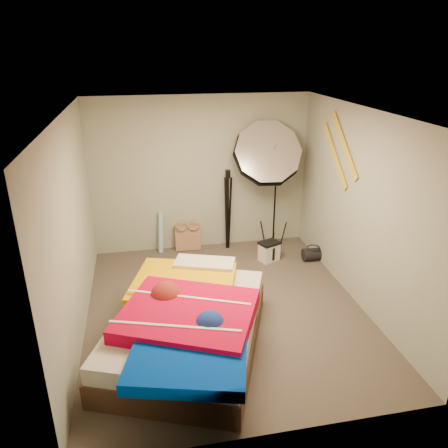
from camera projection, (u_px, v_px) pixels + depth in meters
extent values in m
plane|color=brown|center=(225.00, 309.00, 5.67)|extent=(4.00, 4.00, 0.00)
plane|color=silver|center=(226.00, 113.00, 4.71)|extent=(4.00, 4.00, 0.00)
plane|color=#9DA391|center=(201.00, 175.00, 7.00)|extent=(3.50, 0.00, 3.50)
plane|color=#9DA391|center=(277.00, 315.00, 3.38)|extent=(3.50, 0.00, 3.50)
plane|color=#9DA391|center=(72.00, 232.00, 4.88)|extent=(0.00, 4.00, 4.00)
plane|color=#9DA391|center=(361.00, 210.00, 5.51)|extent=(0.00, 4.00, 4.00)
cube|color=tan|center=(188.00, 238.00, 7.26)|extent=(0.42, 0.19, 0.43)
cylinder|color=#479BBE|center=(161.00, 232.00, 7.14)|extent=(0.14, 0.21, 0.68)
cube|color=silver|center=(269.00, 252.00, 6.91)|extent=(0.35, 0.31, 0.29)
cylinder|color=black|center=(313.00, 254.00, 6.93)|extent=(0.34, 0.21, 0.20)
cube|color=gold|center=(344.00, 145.00, 5.78)|extent=(0.02, 0.91, 0.78)
cube|color=gold|center=(335.00, 156.00, 6.08)|extent=(0.02, 0.91, 0.78)
cube|color=#4C3222|center=(188.00, 337.00, 4.91)|extent=(2.18, 2.55, 0.28)
cube|color=beige|center=(187.00, 319.00, 4.82)|extent=(2.12, 2.49, 0.19)
cube|color=#E8AB00|center=(184.00, 285.00, 5.23)|extent=(1.43, 1.33, 0.15)
cube|color=red|center=(188.00, 316.00, 4.60)|extent=(1.70, 1.59, 0.17)
cube|color=#0039BF|center=(188.00, 360.00, 4.00)|extent=(1.26, 1.11, 0.13)
cube|color=#ECABAC|center=(205.00, 266.00, 5.58)|extent=(0.82, 0.57, 0.15)
cylinder|color=black|center=(275.00, 198.00, 7.15)|extent=(0.03, 0.03, 1.72)
cube|color=black|center=(277.00, 149.00, 6.84)|extent=(0.08, 0.08, 0.11)
cone|color=silver|center=(267.00, 155.00, 6.73)|extent=(1.36, 1.05, 1.26)
cylinder|color=black|center=(228.00, 214.00, 7.16)|extent=(0.04, 0.04, 1.23)
cube|color=black|center=(228.00, 174.00, 6.90)|extent=(0.08, 0.08, 0.13)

